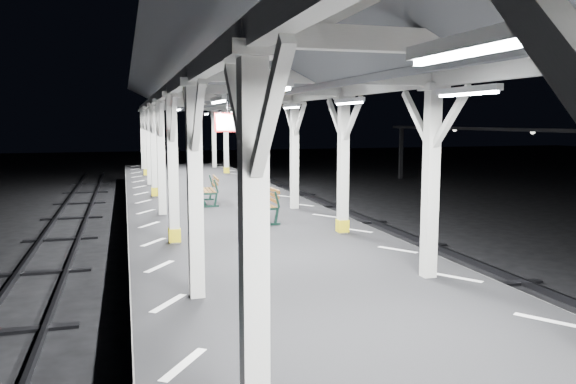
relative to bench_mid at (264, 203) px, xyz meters
name	(u,v)px	position (x,y,z in m)	size (l,w,h in m)	color
ground	(286,306)	(-0.60, -4.23, -1.48)	(120.00, 120.00, 0.00)	black
platform	(286,282)	(-0.60, -4.23, -0.98)	(6.00, 50.00, 1.00)	black
hazard_stripes_left	(160,267)	(-3.05, -4.23, -0.48)	(1.00, 48.00, 0.01)	silver
hazard_stripes_right	(398,250)	(1.85, -4.23, -0.48)	(1.00, 48.00, 0.01)	silver
track_left	(13,328)	(-5.60, -4.23, -1.40)	(2.20, 60.00, 0.16)	#2D2D33
track_right	(499,283)	(4.40, -4.23, -1.40)	(2.20, 60.00, 0.16)	#2D2D33
canopy	(286,75)	(-0.60, -4.25, 3.08)	(5.40, 49.00, 4.65)	silver
bench_mid	(264,203)	(0.00, 0.00, 0.00)	(0.68, 1.68, 0.90)	#112E25
bench_far	(210,189)	(-0.96, 3.52, -0.01)	(0.69, 1.66, 0.88)	#112E25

